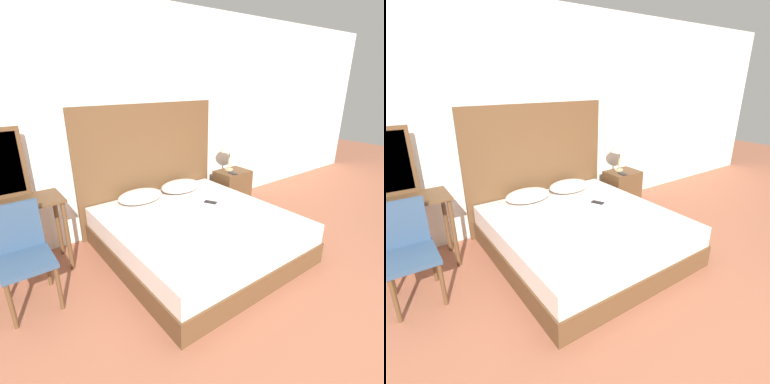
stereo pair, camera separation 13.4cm
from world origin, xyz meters
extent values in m
plane|color=#9E5B42|center=(0.00, 0.00, 0.00)|extent=(16.00, 16.00, 0.00)
cube|color=white|center=(0.00, 2.44, 1.35)|extent=(10.00, 0.06, 2.70)
cube|color=brown|center=(0.08, 1.36, 0.11)|extent=(1.85, 1.96, 0.23)
cube|color=silver|center=(0.08, 1.36, 0.34)|extent=(1.81, 1.92, 0.22)
cube|color=brown|center=(0.08, 2.37, 0.79)|extent=(1.94, 0.05, 1.57)
ellipsoid|color=silver|center=(-0.22, 2.10, 0.52)|extent=(0.56, 0.39, 0.14)
ellipsoid|color=silver|center=(0.38, 2.10, 0.52)|extent=(0.56, 0.39, 0.14)
cube|color=black|center=(0.44, 1.56, 0.45)|extent=(0.13, 0.17, 0.01)
cube|color=brown|center=(1.34, 2.10, 0.28)|extent=(0.49, 0.37, 0.55)
cylinder|color=tan|center=(1.33, 2.18, 0.56)|extent=(0.13, 0.13, 0.02)
cylinder|color=tan|center=(1.33, 2.18, 0.71)|extent=(0.02, 0.02, 0.27)
cone|color=beige|center=(1.33, 2.18, 0.93)|extent=(0.30, 0.30, 0.17)
cube|color=black|center=(1.24, 2.01, 0.56)|extent=(0.10, 0.16, 0.01)
cube|color=brown|center=(-1.61, 2.07, 0.76)|extent=(0.98, 0.44, 0.02)
cylinder|color=brown|center=(-1.16, 1.90, 0.37)|extent=(0.04, 0.04, 0.75)
cylinder|color=brown|center=(-1.16, 2.25, 0.37)|extent=(0.04, 0.04, 0.75)
cube|color=#334C6B|center=(-1.58, 1.55, 0.44)|extent=(0.41, 0.46, 0.04)
cube|color=#334C6B|center=(-1.58, 1.76, 0.67)|extent=(0.39, 0.04, 0.43)
cylinder|color=brown|center=(-1.76, 1.35, 0.21)|extent=(0.04, 0.04, 0.42)
cylinder|color=brown|center=(-1.41, 1.35, 0.21)|extent=(0.04, 0.04, 0.42)
cylinder|color=brown|center=(-1.76, 1.75, 0.21)|extent=(0.04, 0.04, 0.42)
cylinder|color=brown|center=(-1.41, 1.75, 0.21)|extent=(0.04, 0.04, 0.42)
camera|label=1|loc=(-1.77, -0.95, 1.85)|focal=28.00mm
camera|label=2|loc=(-1.66, -1.03, 1.85)|focal=28.00mm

